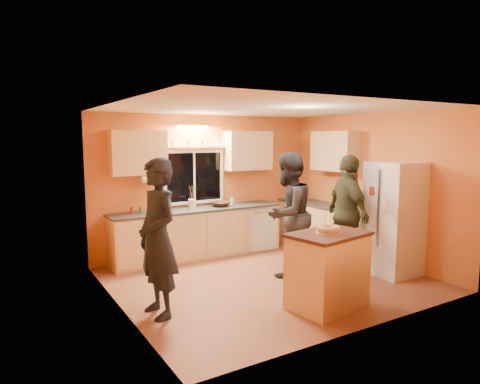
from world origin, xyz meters
TOP-DOWN VIEW (x-y plane):
  - ground at (0.00, 0.00)m, footprint 4.50×4.50m
  - room_shell at (0.12, 0.41)m, footprint 4.54×4.04m
  - back_counter at (0.01, 1.70)m, footprint 4.23×0.62m
  - right_counter at (1.95, 0.50)m, footprint 0.62×1.84m
  - refrigerator at (1.89, -0.80)m, footprint 0.72×0.70m
  - island at (0.05, -1.29)m, footprint 1.11×0.85m
  - bundt_pastry at (0.05, -1.29)m, footprint 0.31×0.31m
  - person_left at (-1.90, -0.41)m, footprint 0.53×0.75m
  - person_center at (0.41, 0.04)m, footprint 1.15×1.04m
  - person_right at (1.33, -0.35)m, footprint 0.75×1.21m
  - mixing_bowl at (0.11, 1.70)m, footprint 0.47×0.47m
  - utensil_crock at (-0.45, 1.75)m, footprint 0.14×0.14m
  - potted_plant at (1.98, -0.30)m, footprint 0.31×0.27m
  - red_box at (1.93, 0.35)m, footprint 0.19×0.17m

SIDE VIEW (x-z plane):
  - ground at x=0.00m, z-range 0.00..0.00m
  - back_counter at x=0.01m, z-range 0.00..0.90m
  - right_counter at x=1.95m, z-range 0.00..0.90m
  - island at x=0.05m, z-range 0.01..0.99m
  - refrigerator at x=1.89m, z-range 0.00..1.80m
  - red_box at x=1.93m, z-range 0.90..0.97m
  - mixing_bowl at x=0.11m, z-range 0.90..0.99m
  - person_right at x=1.33m, z-range 0.00..1.91m
  - person_left at x=-1.90m, z-range 0.00..1.94m
  - person_center at x=0.41m, z-range 0.00..1.95m
  - utensil_crock at x=-0.45m, z-range 0.90..1.07m
  - bundt_pastry at x=0.05m, z-range 0.98..1.07m
  - potted_plant at x=1.98m, z-range 0.90..1.22m
  - room_shell at x=0.12m, z-range 0.31..2.92m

